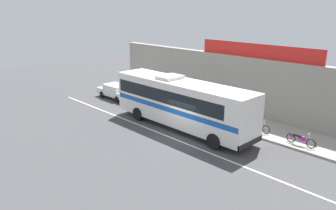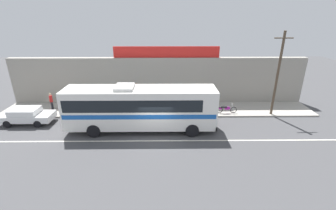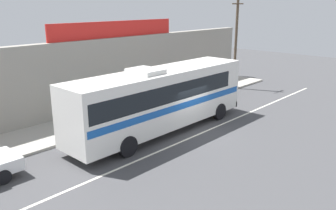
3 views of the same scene
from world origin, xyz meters
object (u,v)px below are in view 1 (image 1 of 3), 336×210
object	(u,v)px
intercity_bus	(181,101)
parked_car	(116,91)
pedestrian_far_left	(144,84)
pedestrian_far_right	(188,98)
motorcycle_purple	(300,139)
motorcycle_orange	(258,126)

from	to	relation	value
intercity_bus	parked_car	size ratio (longest dim) A/B	2.71
parked_car	pedestrian_far_left	world-z (taller)	pedestrian_far_left
intercity_bus	parked_car	world-z (taller)	intercity_bus
parked_car	pedestrian_far_right	xyz separation A→B (m)	(7.40, 2.31, 0.32)
parked_car	pedestrian_far_left	bearing A→B (deg)	70.19
parked_car	motorcycle_purple	distance (m)	17.82
pedestrian_far_right	pedestrian_far_left	world-z (taller)	pedestrian_far_left
parked_car	pedestrian_far_right	world-z (taller)	pedestrian_far_right
motorcycle_purple	pedestrian_far_left	distance (m)	16.81
parked_car	pedestrian_far_left	xyz separation A→B (m)	(0.97, 2.70, 0.38)
motorcycle_purple	pedestrian_far_right	xyz separation A→B (m)	(-10.33, 0.63, 0.50)
motorcycle_purple	pedestrian_far_right	world-z (taller)	pedestrian_far_right
intercity_bus	pedestrian_far_left	size ratio (longest dim) A/B	7.07
intercity_bus	pedestrian_far_left	xyz separation A→B (m)	(-8.99, 4.01, -0.95)
intercity_bus	motorcycle_orange	world-z (taller)	intercity_bus
intercity_bus	motorcycle_purple	world-z (taller)	intercity_bus
intercity_bus	motorcycle_orange	distance (m)	5.79
intercity_bus	motorcycle_orange	xyz separation A→B (m)	(4.61, 3.16, -1.50)
intercity_bus	parked_car	xyz separation A→B (m)	(-9.96, 1.32, -1.33)
pedestrian_far_right	motorcycle_purple	bearing A→B (deg)	-3.49
parked_car	motorcycle_purple	bearing A→B (deg)	5.40
pedestrian_far_right	parked_car	bearing A→B (deg)	-162.69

